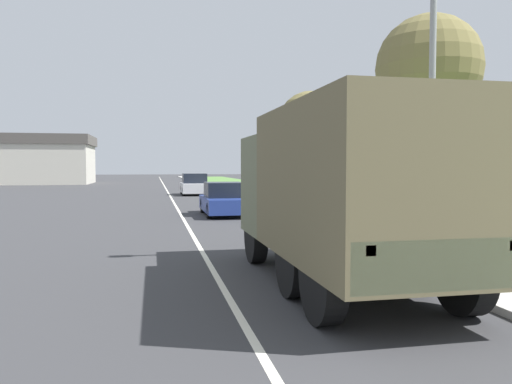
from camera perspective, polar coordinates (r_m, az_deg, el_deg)
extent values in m
plane|color=#38383A|center=(39.71, -9.99, -0.11)|extent=(180.00, 180.00, 0.00)
cube|color=silver|center=(39.71, -9.99, -0.10)|extent=(0.12, 120.00, 0.00)
cube|color=beige|center=(40.10, -3.55, 0.05)|extent=(1.80, 120.00, 0.12)
cube|color=#56843D|center=(40.95, 2.56, 0.04)|extent=(7.00, 120.00, 0.02)
cube|color=#606647|center=(11.14, 5.14, 0.81)|extent=(2.39, 1.83, 2.11)
cube|color=brown|center=(8.06, 11.88, 1.10)|extent=(2.39, 4.71, 2.44)
cube|color=#606647|center=(6.12, 20.51, -7.80)|extent=(2.27, 0.10, 0.60)
cube|color=red|center=(5.65, 12.90, -6.52)|extent=(0.12, 0.06, 0.12)
cylinder|color=black|center=(10.89, -0.03, -4.97)|extent=(0.30, 1.19, 1.19)
cylinder|color=black|center=(11.49, 10.25, -4.60)|extent=(0.30, 1.19, 1.19)
cylinder|color=black|center=(6.75, 7.56, -9.93)|extent=(0.30, 1.19, 1.19)
cylinder|color=black|center=(7.68, 22.60, -8.55)|extent=(0.30, 1.19, 1.19)
cylinder|color=black|center=(8.07, 4.23, -7.78)|extent=(0.30, 1.19, 1.19)
cylinder|color=black|center=(8.86, 17.42, -6.94)|extent=(0.30, 1.19, 1.19)
cube|color=navy|center=(21.47, -3.63, -1.38)|extent=(1.78, 4.15, 0.60)
cube|color=black|center=(21.51, -3.67, 0.27)|extent=(1.57, 1.87, 0.63)
cylinder|color=black|center=(22.70, -6.08, -1.54)|extent=(0.20, 0.64, 0.64)
cylinder|color=black|center=(22.91, -2.14, -1.49)|extent=(0.20, 0.64, 0.64)
cylinder|color=black|center=(20.07, -5.34, -2.13)|extent=(0.20, 0.64, 0.64)
cylinder|color=black|center=(20.30, -0.89, -2.06)|extent=(0.20, 0.64, 0.64)
cube|color=silver|center=(36.77, -7.03, 0.48)|extent=(1.94, 3.92, 0.68)
cube|color=black|center=(36.82, -7.04, 1.56)|extent=(1.70, 1.77, 0.70)
cylinder|color=black|center=(37.97, -8.49, 0.25)|extent=(0.20, 0.64, 0.64)
cylinder|color=black|center=(38.11, -5.88, 0.28)|extent=(0.20, 0.64, 0.64)
cylinder|color=black|center=(35.46, -8.26, 0.06)|extent=(0.20, 0.64, 0.64)
cylinder|color=black|center=(35.61, -5.47, 0.09)|extent=(0.20, 0.64, 0.64)
cylinder|color=gray|center=(11.61, 19.48, 11.32)|extent=(0.14, 0.14, 7.40)
cylinder|color=brown|center=(20.46, 18.95, 3.65)|extent=(0.35, 0.35, 4.76)
sphere|color=olive|center=(20.81, 19.12, 13.30)|extent=(4.02, 4.02, 4.02)
cylinder|color=brown|center=(32.35, 6.25, 2.38)|extent=(0.36, 0.36, 3.51)
sphere|color=olive|center=(32.45, 6.28, 7.60)|extent=(4.36, 4.36, 4.36)
cube|color=beige|center=(65.19, -24.21, 2.88)|extent=(13.43, 9.35, 4.60)
cube|color=#514C47|center=(65.26, -24.26, 5.41)|extent=(13.96, 9.73, 1.15)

